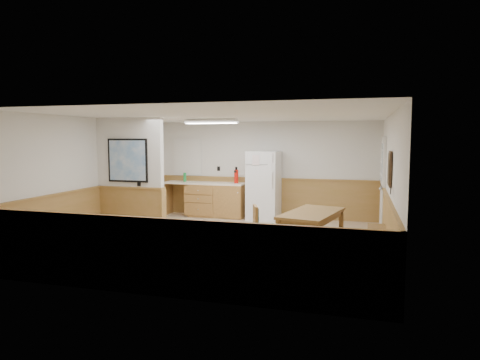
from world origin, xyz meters
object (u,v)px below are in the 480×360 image
(refrigerator, at_px, (264,185))
(dining_chair, at_px, (261,225))
(dining_table, at_px, (312,217))
(dining_bench, at_px, (377,238))
(soap_bottle, at_px, (185,177))
(fire_extinguisher, at_px, (236,176))

(refrigerator, relative_size, dining_chair, 2.05)
(dining_table, xyz_separation_m, dining_bench, (1.13, 0.04, -0.31))
(dining_table, bearing_deg, dining_bench, 14.67)
(refrigerator, distance_m, soap_bottle, 2.21)
(refrigerator, xyz_separation_m, fire_extinguisher, (-0.75, 0.06, 0.22))
(dining_table, bearing_deg, dining_chair, -156.84)
(refrigerator, bearing_deg, soap_bottle, -178.97)
(dining_table, relative_size, fire_extinguisher, 4.03)
(refrigerator, xyz_separation_m, dining_table, (1.54, -2.91, -0.22))
(fire_extinguisher, distance_m, soap_bottle, 1.46)
(refrigerator, bearing_deg, dining_bench, -44.05)
(dining_table, bearing_deg, soap_bottle, 154.22)
(refrigerator, bearing_deg, fire_extinguisher, 178.47)
(dining_bench, bearing_deg, refrigerator, 133.92)
(dining_table, bearing_deg, fire_extinguisher, 140.46)
(dining_table, distance_m, dining_chair, 0.94)
(dining_bench, distance_m, dining_chair, 2.05)
(dining_chair, distance_m, soap_bottle, 4.27)
(dining_table, xyz_separation_m, fire_extinguisher, (-2.29, 2.97, 0.43))
(dining_bench, relative_size, dining_chair, 1.75)
(fire_extinguisher, bearing_deg, dining_chair, -81.32)
(dining_chair, bearing_deg, dining_table, -10.03)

